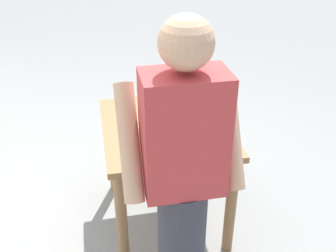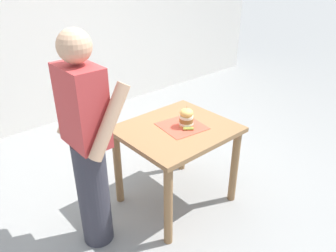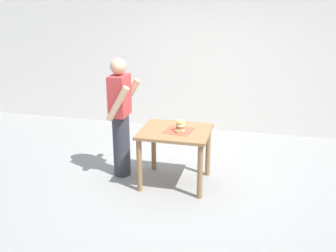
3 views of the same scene
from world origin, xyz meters
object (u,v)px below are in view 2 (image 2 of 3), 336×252
Objects in this scene: pickle_spear at (188,129)px; diner_across_table at (88,144)px; patio_table at (177,142)px; sandwich at (186,118)px.

diner_across_table reaches higher than pickle_spear.
patio_table is 10.75× the size of pickle_spear.
sandwich is at bearing -114.69° from patio_table.
patio_table is 4.68× the size of sandwich.
sandwich is 0.10m from pickle_spear.
diner_across_table reaches higher than patio_table.
sandwich reaches higher than pickle_spear.
pickle_spear is (-0.10, -0.04, 0.16)m from patio_table.
diner_across_table reaches higher than sandwich.
sandwich is 2.30× the size of pickle_spear.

